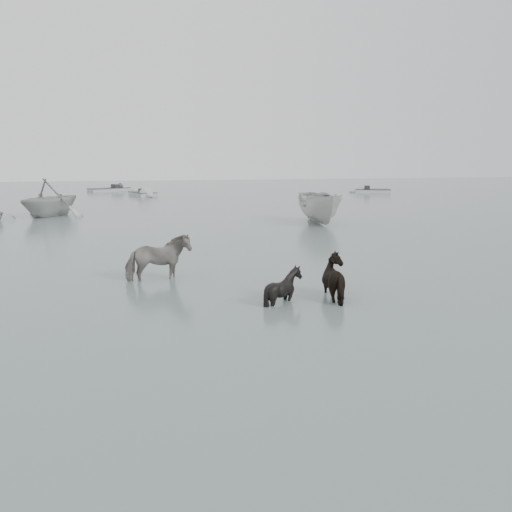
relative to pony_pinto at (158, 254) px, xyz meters
name	(u,v)px	position (x,y,z in m)	size (l,w,h in m)	color
ground	(299,298)	(3.52, -2.74, -0.80)	(140.00, 140.00, 0.00)	#566663
pony_pinto	(158,254)	(0.00, 0.00, 0.00)	(0.86, 1.90, 1.60)	black
pony_dark	(341,270)	(4.62, -2.86, -0.08)	(1.43, 1.22, 1.44)	black
pony_black	(283,277)	(3.04, -2.96, -0.17)	(1.01, 1.14, 1.25)	black
rowboat_trail	(50,196)	(-6.12, 18.41, 0.43)	(4.05, 4.69, 2.47)	#ADB0AD
boat_small	(320,206)	(9.10, 11.45, 0.14)	(1.84, 4.90, 1.89)	#B3B3AE
skiff_port	(320,200)	(12.84, 21.88, -0.43)	(5.54, 1.60, 0.75)	#ADB0AD
skiff_mid	(143,192)	(-0.59, 34.12, -0.43)	(5.02, 1.60, 0.75)	#A4A6A4
skiff_star	(373,189)	(22.73, 33.48, -0.43)	(4.90, 1.60, 0.75)	#BCBCB7
skiff_far	(109,188)	(-4.14, 41.40, -0.43)	(6.00, 1.60, 0.75)	#A3A5A3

